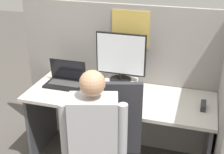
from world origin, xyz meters
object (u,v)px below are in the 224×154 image
Objects in this scene: monitor at (121,57)px; person at (89,143)px; carrot_toy at (101,105)px; office_chair at (103,153)px; laptop at (66,80)px; stapler at (203,106)px; paper_box at (120,84)px.

monitor reaches higher than person.
carrot_toy is 0.13× the size of office_chair.
laptop is 0.57m from carrot_toy.
office_chair reaches higher than stapler.
office_chair is (0.59, -0.63, -0.26)m from laptop.
laptop is (-0.52, -0.10, -0.26)m from monitor.
laptop is 0.34× the size of office_chair.
stapler is at bearing -3.88° from laptop.
monitor reaches higher than stapler.
paper_box is 0.53m from laptop.
person is at bearing -88.62° from monitor.
monitor is 0.90m from office_chair.
person reaches higher than office_chair.
monitor is at bearing 90.00° from paper_box.
laptop is at bearing 176.12° from stapler.
stapler is 0.11× the size of person.
office_chair is at bearing -142.15° from stapler.
monitor is 0.44× the size of office_chair.
stapler is 0.92m from office_chair.
laptop is 2.65× the size of carrot_toy.
monitor is at bearing 95.25° from office_chair.
person is (-0.05, -0.16, 0.19)m from office_chair.
carrot_toy is (0.47, -0.31, -0.02)m from laptop.
paper_box is 0.89m from person.
person is at bearing -55.62° from laptop.
stapler is (0.77, -0.19, -0.28)m from monitor.
person is (0.02, -0.89, -0.06)m from paper_box.
carrot_toy is 0.11× the size of person.
paper_box is at bearing 91.39° from person.
paper_box is 0.79m from stapler.
person is (0.02, -0.89, -0.33)m from monitor.
laptop reaches higher than stapler.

